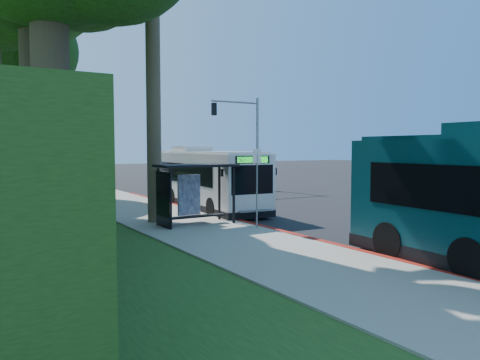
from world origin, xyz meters
TOP-DOWN VIEW (x-y plane):
  - ground at (0.00, 0.00)m, footprint 140.00×140.00m
  - sidewalk at (-7.30, 0.00)m, footprint 4.50×70.00m
  - red_curb at (-5.00, -4.00)m, footprint 0.25×30.00m
  - grass_verge at (-13.00, 5.00)m, footprint 8.00×70.00m
  - bus_shelter at (-7.26, -2.86)m, footprint 3.20×1.51m
  - stop_sign_pole at (-5.40, -5.00)m, footprint 0.35×0.06m
  - traffic_signal_pole at (3.78, 10.00)m, footprint 4.10×0.30m
  - tree_2 at (-11.89, 15.98)m, footprint 8.82×8.40m
  - white_bus at (-3.79, 2.56)m, footprint 3.33×11.20m
  - pickup at (1.84, 8.23)m, footprint 3.57×5.43m

SIDE VIEW (x-z plane):
  - ground at x=0.00m, z-range 0.00..0.00m
  - grass_verge at x=-13.00m, z-range 0.00..0.06m
  - sidewalk at x=-7.30m, z-range 0.00..0.12m
  - red_curb at x=-5.00m, z-range 0.00..0.13m
  - pickup at x=1.84m, z-range 0.00..1.39m
  - white_bus at x=-3.79m, z-range -0.04..3.25m
  - bus_shelter at x=-7.26m, z-range 0.53..3.08m
  - stop_sign_pole at x=-5.40m, z-range 0.50..3.67m
  - traffic_signal_pole at x=3.78m, z-range 0.92..7.92m
  - tree_2 at x=-11.89m, z-range 2.92..18.04m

